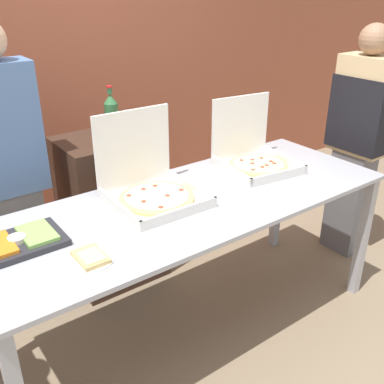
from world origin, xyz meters
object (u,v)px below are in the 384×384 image
object	(u,v)px
person_guest_plaid	(11,176)
person_server_vest	(359,133)
paper_plate_front_center	(91,258)
pizza_box_far_right	(254,155)
soda_can_colored	(137,130)
soda_bottle	(112,116)
pizza_box_near_left	(151,185)
soda_can_silver	(128,120)
veggie_tray	(18,243)

from	to	relation	value
person_guest_plaid	person_server_vest	size ratio (longest dim) A/B	1.05
paper_plate_front_center	person_server_vest	distance (m)	2.28
pizza_box_far_right	soda_can_colored	xyz separation A→B (m)	(-0.58, 0.49, 0.16)
soda_bottle	pizza_box_near_left	bearing A→B (deg)	-98.64
soda_can_silver	pizza_box_near_left	bearing A→B (deg)	-110.88
soda_can_colored	person_server_vest	distance (m)	1.65
person_server_vest	person_guest_plaid	bearing A→B (deg)	72.03
veggie_tray	person_guest_plaid	distance (m)	0.71
pizza_box_near_left	soda_bottle	bearing A→B (deg)	82.52
person_guest_plaid	person_server_vest	bearing A→B (deg)	162.03
pizza_box_near_left	person_guest_plaid	xyz separation A→B (m)	(-0.58, 0.62, -0.01)
pizza_box_near_left	person_guest_plaid	distance (m)	0.85
person_guest_plaid	pizza_box_far_right	bearing A→B (deg)	155.70
pizza_box_near_left	soda_bottle	distance (m)	0.65
soda_bottle	soda_can_silver	distance (m)	0.25
pizza_box_far_right	person_guest_plaid	xyz separation A→B (m)	(-1.37, 0.62, -0.01)
soda_can_colored	paper_plate_front_center	bearing A→B (deg)	-130.88
paper_plate_front_center	soda_bottle	size ratio (longest dim) A/B	0.60
pizza_box_near_left	soda_bottle	xyz separation A→B (m)	(0.09, 0.60, 0.24)
paper_plate_front_center	soda_can_silver	bearing A→B (deg)	53.40
pizza_box_far_right	soda_bottle	distance (m)	0.95
pizza_box_far_right	person_guest_plaid	distance (m)	1.50
pizza_box_near_left	soda_can_silver	xyz separation A→B (m)	(0.28, 0.74, 0.15)
paper_plate_front_center	soda_bottle	world-z (taller)	soda_bottle
pizza_box_far_right	soda_can_colored	bearing A→B (deg)	147.35
soda_can_silver	soda_can_colored	world-z (taller)	same
pizza_box_far_right	soda_can_colored	size ratio (longest dim) A/B	4.06
person_guest_plaid	person_server_vest	distance (m)	2.43
pizza_box_near_left	person_guest_plaid	bearing A→B (deg)	133.93
pizza_box_near_left	soda_can_colored	world-z (taller)	pizza_box_near_left
soda_can_silver	person_guest_plaid	bearing A→B (deg)	-172.59
pizza_box_near_left	person_server_vest	xyz separation A→B (m)	(1.73, -0.13, 0.00)
pizza_box_near_left	person_guest_plaid	size ratio (longest dim) A/B	0.27
pizza_box_near_left	person_guest_plaid	world-z (taller)	person_guest_plaid
veggie_tray	person_server_vest	distance (m)	2.49
soda_bottle	soda_can_silver	bearing A→B (deg)	35.39
person_server_vest	pizza_box_near_left	bearing A→B (deg)	85.85
soda_can_silver	soda_can_colored	bearing A→B (deg)	-106.43
paper_plate_front_center	soda_can_colored	distance (m)	1.16
soda_can_silver	person_server_vest	world-z (taller)	person_server_vest
person_server_vest	pizza_box_far_right	bearing A→B (deg)	82.00
pizza_box_near_left	veggie_tray	distance (m)	0.76
soda_bottle	person_server_vest	size ratio (longest dim) A/B	0.19
soda_bottle	person_server_vest	xyz separation A→B (m)	(1.64, -0.73, -0.24)
soda_can_silver	soda_can_colored	distance (m)	0.25
pizza_box_near_left	soda_can_silver	distance (m)	0.80
paper_plate_front_center	veggie_tray	bearing A→B (deg)	126.40
veggie_tray	soda_can_colored	xyz separation A→B (m)	(0.97, 0.56, 0.21)
soda_can_silver	soda_can_colored	size ratio (longest dim) A/B	1.00
soda_can_silver	person_guest_plaid	world-z (taller)	person_guest_plaid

